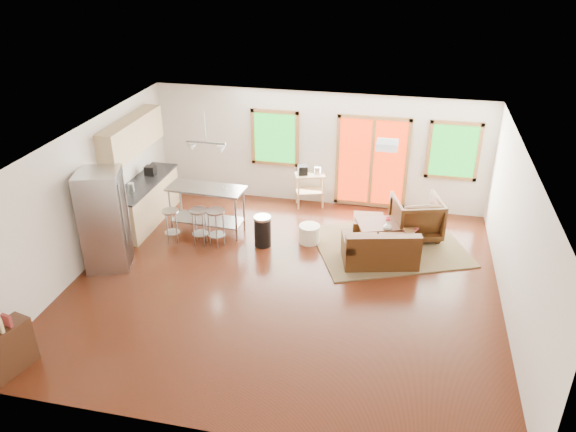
% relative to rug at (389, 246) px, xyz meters
% --- Properties ---
extents(floor, '(7.50, 7.00, 0.02)m').
position_rel_rug_xyz_m(floor, '(-1.77, -1.73, -0.02)').
color(floor, black).
rests_on(floor, ground).
extents(ceiling, '(7.50, 7.00, 0.02)m').
position_rel_rug_xyz_m(ceiling, '(-1.77, -1.73, 2.60)').
color(ceiling, white).
rests_on(ceiling, ground).
extents(back_wall, '(7.50, 0.02, 2.60)m').
position_rel_rug_xyz_m(back_wall, '(-1.77, 1.78, 1.29)').
color(back_wall, beige).
rests_on(back_wall, ground).
extents(left_wall, '(0.02, 7.00, 2.60)m').
position_rel_rug_xyz_m(left_wall, '(-5.53, -1.73, 1.29)').
color(left_wall, beige).
rests_on(left_wall, ground).
extents(right_wall, '(0.02, 7.00, 2.60)m').
position_rel_rug_xyz_m(right_wall, '(1.99, -1.73, 1.29)').
color(right_wall, beige).
rests_on(right_wall, ground).
extents(front_wall, '(7.50, 0.02, 2.60)m').
position_rel_rug_xyz_m(front_wall, '(-1.77, -5.24, 1.29)').
color(front_wall, beige).
rests_on(front_wall, ground).
extents(window_left, '(1.10, 0.05, 1.30)m').
position_rel_rug_xyz_m(window_left, '(-2.77, 1.73, 1.49)').
color(window_left, '#115E16').
rests_on(window_left, back_wall).
extents(french_doors, '(1.60, 0.05, 2.10)m').
position_rel_rug_xyz_m(french_doors, '(-0.57, 1.73, 1.09)').
color(french_doors, red).
rests_on(french_doors, back_wall).
extents(window_right, '(1.10, 0.05, 1.30)m').
position_rel_rug_xyz_m(window_right, '(1.13, 1.73, 1.49)').
color(window_right, '#115E16').
rests_on(window_right, back_wall).
extents(rug, '(3.48, 3.13, 0.03)m').
position_rel_rug_xyz_m(rug, '(0.00, 0.00, 0.00)').
color(rug, '#415A38').
rests_on(rug, floor).
extents(loveseat, '(1.53, 1.09, 0.74)m').
position_rel_rug_xyz_m(loveseat, '(-0.15, -0.70, 0.28)').
color(loveseat, black).
rests_on(loveseat, floor).
extents(coffee_table, '(1.24, 0.97, 0.44)m').
position_rel_rug_xyz_m(coffee_table, '(-0.12, 0.16, 0.36)').
color(coffee_table, '#311B0F').
rests_on(coffee_table, floor).
extents(armchair, '(1.15, 1.11, 0.96)m').
position_rel_rug_xyz_m(armchair, '(0.48, 0.55, 0.47)').
color(armchair, black).
rests_on(armchair, floor).
extents(ottoman, '(0.67, 0.67, 0.41)m').
position_rel_rug_xyz_m(ottoman, '(-0.47, 0.37, 0.19)').
color(ottoman, black).
rests_on(ottoman, floor).
extents(pouf, '(0.56, 0.56, 0.37)m').
position_rel_rug_xyz_m(pouf, '(-1.60, -0.16, 0.17)').
color(pouf, white).
rests_on(pouf, floor).
extents(vase, '(0.22, 0.22, 0.29)m').
position_rel_rug_xyz_m(vase, '(-0.06, -0.06, 0.49)').
color(vase, silver).
rests_on(vase, coffee_table).
extents(book, '(0.22, 0.12, 0.31)m').
position_rel_rug_xyz_m(book, '(0.29, 0.06, 0.54)').
color(book, maroon).
rests_on(book, coffee_table).
extents(cabinets, '(0.64, 2.24, 2.30)m').
position_rel_rug_xyz_m(cabinets, '(-5.26, -0.03, 0.91)').
color(cabinets, tan).
rests_on(cabinets, floor).
extents(refrigerator, '(0.95, 0.94, 1.91)m').
position_rel_rug_xyz_m(refrigerator, '(-5.11, -1.84, 0.94)').
color(refrigerator, '#B7BABC').
rests_on(refrigerator, floor).
extents(island, '(1.61, 0.71, 1.00)m').
position_rel_rug_xyz_m(island, '(-3.77, -0.16, 0.67)').
color(island, '#B7BABC').
rests_on(island, floor).
extents(cup, '(0.13, 0.12, 0.11)m').
position_rel_rug_xyz_m(cup, '(-3.38, -0.11, 0.99)').
color(cup, white).
rests_on(cup, island).
extents(bar_stool_a, '(0.44, 0.44, 0.71)m').
position_rel_rug_xyz_m(bar_stool_a, '(-4.32, -0.75, 0.52)').
color(bar_stool_a, '#B7BABC').
rests_on(bar_stool_a, floor).
extents(bar_stool_b, '(0.40, 0.40, 0.77)m').
position_rel_rug_xyz_m(bar_stool_b, '(-3.74, -0.71, 0.56)').
color(bar_stool_b, '#B7BABC').
rests_on(bar_stool_b, floor).
extents(bar_stool_c, '(0.49, 0.49, 0.79)m').
position_rel_rug_xyz_m(bar_stool_c, '(-3.39, -0.70, 0.57)').
color(bar_stool_c, '#B7BABC').
rests_on(bar_stool_c, floor).
extents(trash_can, '(0.43, 0.43, 0.64)m').
position_rel_rug_xyz_m(trash_can, '(-2.49, -0.50, 0.31)').
color(trash_can, black).
rests_on(trash_can, floor).
extents(kitchen_cart, '(0.75, 0.60, 0.99)m').
position_rel_rug_xyz_m(kitchen_cart, '(-1.93, 1.50, 0.66)').
color(kitchen_cart, tan).
rests_on(kitchen_cart, floor).
extents(bookshelf, '(0.52, 0.89, 0.98)m').
position_rel_rug_xyz_m(bookshelf, '(-5.12, -4.83, 0.37)').
color(bookshelf, '#311B0F').
rests_on(bookshelf, floor).
extents(ceiling_flush, '(0.35, 0.35, 0.12)m').
position_rel_rug_xyz_m(ceiling_flush, '(-0.17, -1.13, 2.52)').
color(ceiling_flush, white).
rests_on(ceiling_flush, ceiling).
extents(pendant_light, '(0.80, 0.18, 0.79)m').
position_rel_rug_xyz_m(pendant_light, '(-3.67, -0.23, 1.88)').
color(pendant_light, gray).
rests_on(pendant_light, ceiling).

